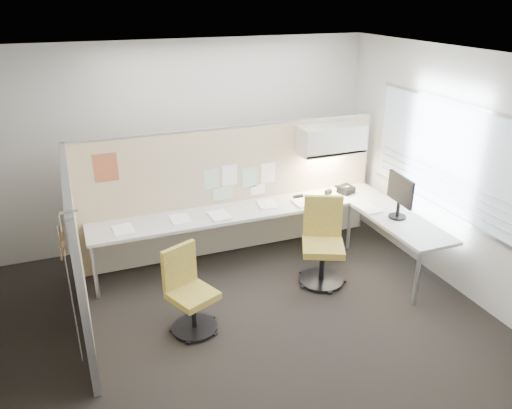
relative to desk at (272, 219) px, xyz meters
name	(u,v)px	position (x,y,z in m)	size (l,w,h in m)	color
floor	(234,321)	(-0.93, -1.13, -0.61)	(5.50, 4.50, 0.01)	black
ceiling	(228,59)	(-0.93, -1.13, 2.20)	(5.50, 4.50, 0.01)	white
wall_back	(179,145)	(-0.93, 1.12, 0.80)	(5.50, 0.02, 2.80)	beige
wall_front	(350,341)	(-0.93, -3.38, 0.80)	(5.50, 0.02, 2.80)	beige
wall_right	(452,171)	(1.82, -1.13, 0.80)	(0.02, 4.50, 2.80)	beige
window_pane	(453,159)	(1.79, -1.13, 0.95)	(0.01, 2.80, 1.30)	#95A3AD
partition_back	(233,191)	(-0.38, 0.47, 0.27)	(4.10, 0.06, 1.75)	beige
partition_left	(78,255)	(-2.43, -0.63, 0.27)	(0.06, 2.20, 1.75)	beige
desk	(272,219)	(0.00, 0.00, 0.00)	(4.00, 2.07, 0.73)	beige
overhead_bin	(331,139)	(0.97, 0.26, 0.91)	(0.90, 0.36, 0.38)	beige
task_light_strip	(330,154)	(0.97, 0.26, 0.70)	(0.60, 0.06, 0.02)	#FFEABF
pinned_papers	(239,180)	(-0.30, 0.44, 0.43)	(1.01, 0.00, 0.47)	#8CBF8C
poster	(106,168)	(-1.98, 0.44, 0.82)	(0.28, 0.00, 0.35)	#FD591F
chair_left	(189,293)	(-1.40, -1.05, -0.17)	(0.57, 0.58, 0.93)	black
chair_right	(323,244)	(0.38, -0.69, -0.11)	(0.65, 0.67, 1.06)	black
monitor	(400,194)	(1.37, -0.79, 0.45)	(0.22, 0.53, 0.55)	black
phone	(346,190)	(1.20, 0.17, 0.18)	(0.26, 0.25, 0.12)	black
stapler	(298,197)	(0.49, 0.23, 0.15)	(0.14, 0.04, 0.05)	black
tape_dispenser	(328,192)	(0.95, 0.23, 0.16)	(0.10, 0.06, 0.06)	black
coat_hook	(64,254)	(-2.51, -1.63, 0.81)	(0.18, 0.46, 1.38)	silver
paper_stack_0	(123,230)	(-1.90, 0.08, 0.14)	(0.23, 0.30, 0.02)	white
paper_stack_1	(180,219)	(-1.19, 0.14, 0.14)	(0.23, 0.30, 0.02)	white
paper_stack_2	(219,216)	(-0.72, 0.03, 0.15)	(0.23, 0.30, 0.04)	white
paper_stack_3	(267,204)	(0.00, 0.18, 0.14)	(0.23, 0.30, 0.02)	white
paper_stack_4	(303,203)	(0.46, 0.04, 0.14)	(0.23, 0.30, 0.03)	white
paper_stack_5	(369,209)	(1.18, -0.45, 0.14)	(0.23, 0.30, 0.02)	white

